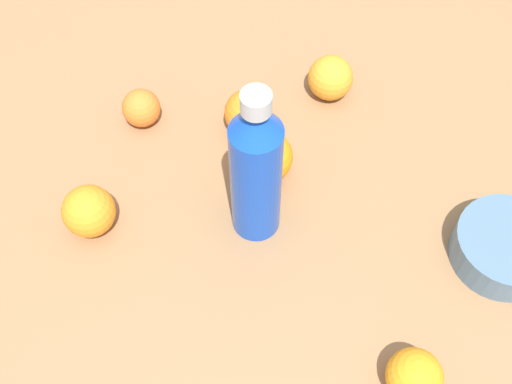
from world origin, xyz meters
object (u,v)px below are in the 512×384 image
object	(u,v)px
orange_1	(89,211)
orange_5	(266,157)
water_bottle	(256,171)
ceramic_bowl	(505,247)
orange_4	(141,108)
orange_3	(414,376)
orange_2	(330,78)
orange_0	(248,113)

from	to	relation	value
orange_1	orange_5	bearing A→B (deg)	164.56
water_bottle	ceramic_bowl	distance (m)	0.37
orange_4	orange_3	bearing A→B (deg)	95.41
orange_4	orange_5	distance (m)	0.23
orange_1	orange_4	distance (m)	0.21
ceramic_bowl	orange_2	bearing A→B (deg)	-89.55
water_bottle	orange_1	xyz separation A→B (m)	(0.20, -0.14, -0.09)
water_bottle	ceramic_bowl	xyz separation A→B (m)	(-0.25, 0.25, -0.11)
orange_4	orange_5	size ratio (longest dim) A/B	0.75
orange_5	ceramic_bowl	world-z (taller)	orange_5
orange_0	orange_4	xyz separation A→B (m)	(0.13, -0.12, -0.01)
ceramic_bowl	orange_3	bearing A→B (deg)	14.65
water_bottle	orange_4	bearing A→B (deg)	15.66
water_bottle	orange_4	xyz separation A→B (m)	(0.04, -0.27, -0.10)
orange_3	orange_5	world-z (taller)	orange_5
orange_1	orange_2	size ratio (longest dim) A/B	1.03
water_bottle	orange_1	world-z (taller)	water_bottle
orange_1	orange_5	distance (m)	0.27
orange_4	ceramic_bowl	bearing A→B (deg)	119.16
orange_0	orange_3	bearing A→B (deg)	80.67
orange_3	orange_4	bearing A→B (deg)	-84.59
water_bottle	orange_3	xyz separation A→B (m)	(-0.02, 0.32, -0.10)
orange_4	ceramic_bowl	size ratio (longest dim) A/B	0.43
water_bottle	ceramic_bowl	world-z (taller)	water_bottle
orange_5	orange_0	bearing A→B (deg)	-108.82
water_bottle	orange_3	world-z (taller)	water_bottle
orange_3	ceramic_bowl	size ratio (longest dim) A/B	0.49
water_bottle	orange_5	bearing A→B (deg)	-37.66
orange_4	water_bottle	bearing A→B (deg)	98.17
orange_3	orange_5	xyz separation A→B (m)	(-0.05, -0.38, 0.01)
orange_1	orange_5	xyz separation A→B (m)	(-0.26, 0.07, 0.00)
orange_2	orange_5	xyz separation A→B (m)	(0.19, 0.07, 0.00)
orange_3	orange_0	bearing A→B (deg)	-99.33
water_bottle	orange_0	bearing A→B (deg)	-24.24
orange_2	orange_4	size ratio (longest dim) A/B	1.21
orange_2	ceramic_bowl	world-z (taller)	orange_2
orange_1	orange_5	size ratio (longest dim) A/B	0.93
orange_2	orange_3	size ratio (longest dim) A/B	1.05
orange_0	ceramic_bowl	bearing A→B (deg)	111.37
orange_0	orange_4	distance (m)	0.18
water_bottle	orange_1	size ratio (longest dim) A/B	3.63
orange_1	orange_4	size ratio (longest dim) A/B	1.24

